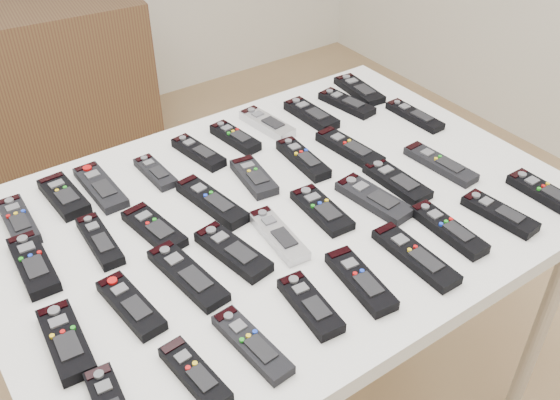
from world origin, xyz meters
TOP-DOWN VIEW (x-y plane):
  - table at (0.13, -0.02)m, footprint 1.25×0.88m
  - remote_0 at (-0.35, 0.24)m, footprint 0.06×0.17m
  - remote_1 at (-0.24, 0.28)m, footprint 0.07×0.16m
  - remote_2 at (-0.16, 0.26)m, footprint 0.06×0.19m
  - remote_3 at (-0.04, 0.25)m, footprint 0.05×0.14m
  - remote_4 at (0.09, 0.26)m, footprint 0.07×0.17m
  - remote_5 at (0.20, 0.27)m, footprint 0.07×0.16m
  - remote_6 at (0.30, 0.28)m, footprint 0.07×0.17m
  - remote_7 at (0.42, 0.25)m, footprint 0.06×0.17m
  - remote_8 at (0.54, 0.25)m, footprint 0.08×0.18m
  - remote_9 at (0.63, 0.29)m, footprint 0.08×0.18m
  - remote_10 at (-0.37, 0.10)m, footprint 0.07×0.18m
  - remote_11 at (-0.24, 0.09)m, footprint 0.05×0.17m
  - remote_12 at (-0.13, 0.06)m, footprint 0.08×0.17m
  - remote_13 at (0.01, 0.07)m, footprint 0.08×0.20m
  - remote_14 at (0.14, 0.10)m, footprint 0.08×0.16m
  - remote_15 at (0.28, 0.09)m, footprint 0.06×0.18m
  - remote_16 at (0.40, 0.06)m, footprint 0.07×0.20m
  - remote_17 at (0.65, 0.09)m, footprint 0.05×0.18m
  - remote_18 at (-0.38, -0.13)m, footprint 0.07×0.17m
  - remote_19 at (-0.26, -0.11)m, footprint 0.07×0.17m
  - remote_20 at (-0.14, -0.10)m, footprint 0.08×0.21m
  - remote_21 at (-0.03, -0.10)m, footprint 0.08×0.18m
  - remote_22 at (0.07, -0.11)m, footprint 0.06×0.18m
  - remote_23 at (0.19, -0.09)m, footprint 0.07×0.17m
  - remote_24 at (0.31, -0.13)m, footprint 0.08×0.19m
  - remote_25 at (0.40, -0.11)m, footprint 0.06×0.17m
  - remote_26 at (0.53, -0.11)m, footprint 0.06×0.19m
  - remote_28 at (-0.24, -0.31)m, footprint 0.06×0.15m
  - remote_29 at (-0.13, -0.31)m, footprint 0.06×0.18m
  - remote_30 at (0.00, -0.30)m, footprint 0.07×0.16m
  - remote_31 at (0.12, -0.30)m, footprint 0.07×0.18m
  - remote_32 at (0.25, -0.31)m, footprint 0.05×0.20m
  - remote_33 at (0.37, -0.29)m, footprint 0.05×0.19m
  - remote_34 at (0.50, -0.32)m, footprint 0.07×0.17m
  - remote_35 at (0.64, -0.33)m, footprint 0.05×0.17m

SIDE VIEW (x-z plane):
  - table at x=0.13m, z-range 0.33..1.11m
  - remote_3 at x=-0.04m, z-range 0.78..0.80m
  - remote_17 at x=0.65m, z-range 0.78..0.80m
  - remote_23 at x=0.19m, z-range 0.78..0.80m
  - remote_9 at x=0.63m, z-range 0.78..0.80m
  - remote_2 at x=-0.16m, z-range 0.78..0.80m
  - remote_8 at x=0.54m, z-range 0.78..0.80m
  - remote_12 at x=-0.13m, z-range 0.78..0.80m
  - remote_26 at x=0.53m, z-range 0.78..0.80m
  - remote_20 at x=-0.14m, z-range 0.78..0.80m
  - remote_22 at x=0.07m, z-range 0.78..0.80m
  - remote_25 at x=0.40m, z-range 0.78..0.80m
  - remote_29 at x=-0.13m, z-range 0.78..0.80m
  - remote_4 at x=0.09m, z-range 0.78..0.80m
  - remote_32 at x=0.25m, z-range 0.78..0.80m
  - remote_11 at x=-0.24m, z-range 0.78..0.80m
  - remote_19 at x=-0.26m, z-range 0.78..0.80m
  - remote_34 at x=0.50m, z-range 0.78..0.80m
  - remote_14 at x=0.14m, z-range 0.78..0.80m
  - remote_28 at x=-0.24m, z-range 0.78..0.80m
  - remote_24 at x=0.31m, z-range 0.78..0.80m
  - remote_5 at x=0.20m, z-range 0.78..0.80m
  - remote_1 at x=-0.24m, z-range 0.78..0.80m
  - remote_7 at x=0.42m, z-range 0.78..0.80m
  - remote_6 at x=0.30m, z-range 0.78..0.80m
  - remote_35 at x=0.64m, z-range 0.78..0.80m
  - remote_0 at x=-0.35m, z-range 0.78..0.80m
  - remote_33 at x=0.37m, z-range 0.78..0.80m
  - remote_31 at x=0.12m, z-range 0.78..0.80m
  - remote_10 at x=-0.37m, z-range 0.78..0.80m
  - remote_16 at x=0.40m, z-range 0.78..0.80m
  - remote_30 at x=0.00m, z-range 0.78..0.80m
  - remote_21 at x=-0.03m, z-range 0.78..0.80m
  - remote_13 at x=0.01m, z-range 0.78..0.80m
  - remote_15 at x=0.28m, z-range 0.78..0.80m
  - remote_18 at x=-0.38m, z-range 0.78..0.80m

